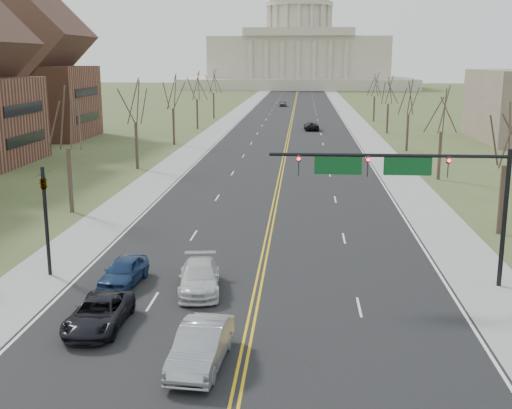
% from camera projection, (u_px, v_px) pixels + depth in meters
% --- Properties ---
extents(road, '(20.00, 380.00, 0.01)m').
position_uv_depth(road, '(292.00, 118.00, 128.12)').
color(road, black).
rests_on(road, ground).
extents(cross_road, '(120.00, 14.00, 0.01)m').
position_uv_depth(cross_road, '(247.00, 340.00, 26.99)').
color(cross_road, black).
rests_on(cross_road, ground).
extents(sidewalk_left, '(4.00, 380.00, 0.03)m').
position_uv_depth(sidewalk_left, '(232.00, 117.00, 128.97)').
color(sidewalk_left, gray).
rests_on(sidewalk_left, ground).
extents(sidewalk_right, '(4.00, 380.00, 0.03)m').
position_uv_depth(sidewalk_right, '(353.00, 118.00, 127.26)').
color(sidewalk_right, gray).
rests_on(sidewalk_right, ground).
extents(center_line, '(0.42, 380.00, 0.01)m').
position_uv_depth(center_line, '(292.00, 118.00, 128.12)').
color(center_line, gold).
rests_on(center_line, road).
extents(edge_line_left, '(0.15, 380.00, 0.01)m').
position_uv_depth(edge_line_left, '(243.00, 118.00, 128.82)').
color(edge_line_left, silver).
rests_on(edge_line_left, road).
extents(edge_line_right, '(0.15, 380.00, 0.01)m').
position_uv_depth(edge_line_right, '(341.00, 118.00, 127.42)').
color(edge_line_right, silver).
rests_on(edge_line_right, road).
extents(capitol, '(90.00, 60.00, 50.00)m').
position_uv_depth(capitol, '(299.00, 52.00, 261.02)').
color(capitol, beige).
rests_on(capitol, ground).
extents(signal_mast, '(12.12, 0.44, 7.20)m').
position_uv_depth(signal_mast, '(406.00, 176.00, 32.47)').
color(signal_mast, black).
rests_on(signal_mast, ground).
extents(signal_left, '(0.32, 0.36, 6.00)m').
position_uv_depth(signal_left, '(45.00, 209.00, 34.28)').
color(signal_left, black).
rests_on(signal_left, ground).
extents(tree_r_0, '(3.74, 3.74, 8.50)m').
position_uv_depth(tree_r_0, '(506.00, 137.00, 41.94)').
color(tree_r_0, '#34271F').
rests_on(tree_r_0, ground).
extents(tree_l_0, '(3.96, 3.96, 9.00)m').
position_uv_depth(tree_l_0, '(66.00, 122.00, 47.95)').
color(tree_l_0, '#34271F').
rests_on(tree_l_0, ground).
extents(tree_r_1, '(3.74, 3.74, 8.50)m').
position_uv_depth(tree_r_1, '(442.00, 112.00, 61.38)').
color(tree_r_1, '#34271F').
rests_on(tree_r_1, ground).
extents(tree_l_1, '(3.96, 3.96, 9.00)m').
position_uv_depth(tree_l_1, '(135.00, 104.00, 67.39)').
color(tree_l_1, '#34271F').
rests_on(tree_l_1, ground).
extents(tree_r_2, '(3.74, 3.74, 8.50)m').
position_uv_depth(tree_r_2, '(409.00, 99.00, 80.83)').
color(tree_r_2, '#34271F').
rests_on(tree_r_2, ground).
extents(tree_l_2, '(3.96, 3.96, 9.00)m').
position_uv_depth(tree_l_2, '(173.00, 94.00, 86.84)').
color(tree_l_2, '#34271F').
rests_on(tree_l_2, ground).
extents(tree_r_3, '(3.74, 3.74, 8.50)m').
position_uv_depth(tree_r_3, '(389.00, 91.00, 100.28)').
color(tree_r_3, '#34271F').
rests_on(tree_r_3, ground).
extents(tree_l_3, '(3.96, 3.96, 9.00)m').
position_uv_depth(tree_l_3, '(197.00, 87.00, 106.29)').
color(tree_l_3, '#34271F').
rests_on(tree_l_3, ground).
extents(tree_r_4, '(3.74, 3.74, 8.50)m').
position_uv_depth(tree_r_4, '(375.00, 86.00, 119.73)').
color(tree_r_4, '#34271F').
rests_on(tree_r_4, ground).
extents(tree_l_4, '(3.96, 3.96, 9.00)m').
position_uv_depth(tree_l_4, '(213.00, 83.00, 125.74)').
color(tree_l_4, '#34271F').
rests_on(tree_l_4, ground).
extents(bldg_left_far, '(17.10, 14.28, 23.25)m').
position_uv_depth(bldg_left_far, '(29.00, 73.00, 93.70)').
color(bldg_left_far, brown).
rests_on(bldg_left_far, ground).
extents(car_sb_inner_lead, '(2.10, 5.00, 1.61)m').
position_uv_depth(car_sb_inner_lead, '(201.00, 346.00, 24.56)').
color(car_sb_inner_lead, gray).
rests_on(car_sb_inner_lead, road).
extents(car_sb_outer_lead, '(2.23, 4.81, 1.33)m').
position_uv_depth(car_sb_outer_lead, '(99.00, 313.00, 28.06)').
color(car_sb_outer_lead, black).
rests_on(car_sb_outer_lead, road).
extents(car_sb_inner_second, '(2.64, 5.16, 1.43)m').
position_uv_depth(car_sb_inner_second, '(199.00, 277.00, 32.51)').
color(car_sb_inner_second, silver).
rests_on(car_sb_inner_second, road).
extents(car_sb_outer_second, '(2.04, 4.33, 1.43)m').
position_uv_depth(car_sb_outer_second, '(124.00, 271.00, 33.43)').
color(car_sb_outer_second, navy).
rests_on(car_sb_outer_second, road).
extents(car_far_nb, '(2.61, 5.07, 1.37)m').
position_uv_depth(car_far_nb, '(311.00, 126.00, 105.99)').
color(car_far_nb, black).
rests_on(car_far_nb, road).
extents(car_far_sb, '(1.95, 4.41, 1.48)m').
position_uv_depth(car_far_sb, '(283.00, 103.00, 159.00)').
color(car_far_sb, '#505358').
rests_on(car_far_sb, road).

